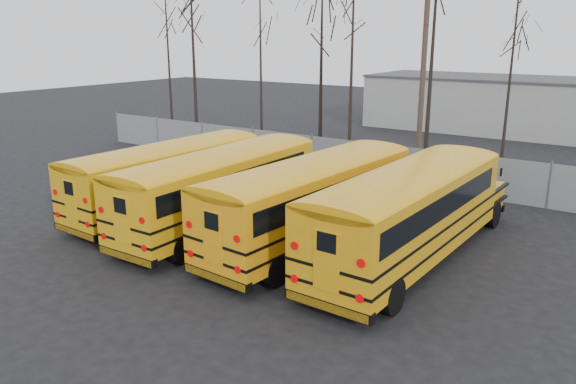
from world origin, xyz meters
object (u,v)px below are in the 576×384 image
Objects in this scene: bus_c at (316,194)px; utility_pole_left at (423,74)px; bus_d at (412,207)px; bus_a at (172,172)px; bus_b at (224,183)px.

bus_c is 1.15× the size of utility_pole_left.
utility_pole_left reaches higher than bus_d.
bus_a is 0.92× the size of bus_d.
bus_c is 0.98× the size of bus_d.
utility_pole_left is (-2.07, 14.99, 3.26)m from bus_c.
bus_a is 16.23m from utility_pole_left.
bus_a is at bearing -175.17° from bus_d.
utility_pole_left is (1.75, 15.45, 3.30)m from bus_b.
bus_d reaches higher than bus_c.
bus_a is at bearing -174.89° from bus_c.
bus_b is 0.95× the size of bus_d.
bus_b is 7.30m from bus_d.
utility_pole_left reaches higher than bus_c.
bus_c reaches higher than bus_b.
bus_b is at bearing -168.95° from bus_c.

